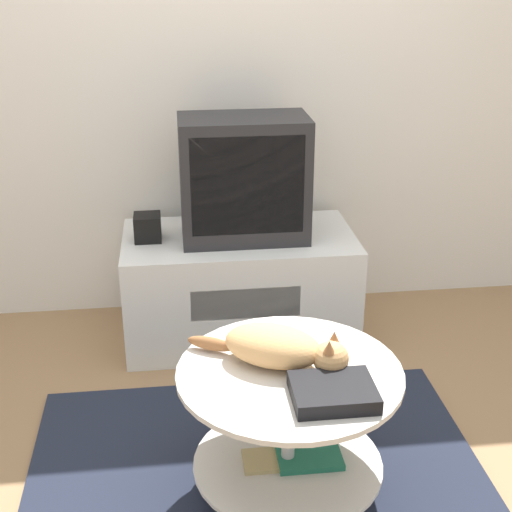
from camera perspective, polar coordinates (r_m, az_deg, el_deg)
The scene contains 9 objects.
ground_plane at distance 2.60m, azimuth 0.23°, elevation -18.09°, with size 12.00×12.00×0.00m, color #93704C.
wall_back at distance 3.42m, azimuth -2.90°, elevation 16.34°, with size 8.00×0.05×2.60m.
rug at distance 2.59m, azimuth 0.23°, elevation -17.92°, with size 1.61×1.28×0.02m.
tv_stand at distance 3.37m, azimuth -1.34°, elevation -2.39°, with size 1.06×0.58×0.51m.
tv at distance 3.15m, azimuth -0.96°, elevation 6.19°, with size 0.56×0.31×0.55m.
speaker at distance 3.23m, azimuth -8.67°, elevation 2.28°, with size 0.12×0.12×0.12m.
coffee_table at distance 2.36m, azimuth 2.67°, elevation -12.77°, with size 0.71×0.71×0.49m.
dvd_box at distance 2.13m, azimuth 6.20°, elevation -10.79°, with size 0.24×0.19×0.05m.
cat at distance 2.25m, azimuth 1.94°, elevation -7.32°, with size 0.50×0.31×0.13m.
Camera 1 is at (-0.24, -1.93, 1.72)m, focal length 50.00 mm.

